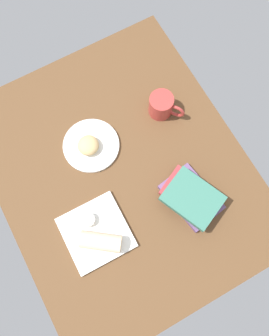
{
  "coord_description": "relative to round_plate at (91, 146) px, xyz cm",
  "views": [
    {
      "loc": [
        31.63,
        -11.92,
        128.83
      ],
      "look_at": [
        1.71,
        4.56,
        7.0
      ],
      "focal_mm": 36.85,
      "sensor_mm": 36.0,
      "label": 1
    }
  ],
  "objects": [
    {
      "name": "sauce_cup",
      "position": [
        25.12,
        -13.52,
        2.34
      ],
      "size": [
        4.86,
        4.86,
        2.7
      ],
      "color": "silver",
      "rests_on": "square_plate"
    },
    {
      "name": "book_stack",
      "position": [
        35.64,
        22.45,
        3.0
      ],
      "size": [
        25.04,
        21.15,
        7.53
      ],
      "color": "#6B4C7A",
      "rests_on": "dining_table"
    },
    {
      "name": "round_plate",
      "position": [
        0.0,
        0.0,
        0.0
      ],
      "size": [
        21.49,
        21.49,
        1.4
      ],
      "primitive_type": "cylinder",
      "color": "white",
      "rests_on": "dining_table"
    },
    {
      "name": "scone_pastry",
      "position": [
        0.52,
        -1.08,
        3.02
      ],
      "size": [
        11.18,
        11.21,
        4.65
      ],
      "primitive_type": "ellipsoid",
      "rotation": [
        0.0,
        0.0,
        5.35
      ],
      "color": "tan",
      "rests_on": "round_plate"
    },
    {
      "name": "breakfast_wrap",
      "position": [
        34.1,
        -13.12,
        3.91
      ],
      "size": [
        13.29,
        14.91,
        6.03
      ],
      "primitive_type": "cylinder",
      "rotation": [
        1.57,
        0.0,
        5.64
      ],
      "color": "beige",
      "rests_on": "square_plate"
    },
    {
      "name": "square_plate",
      "position": [
        30.11,
        -13.3,
        0.1
      ],
      "size": [
        22.59,
        22.59,
        1.6
      ],
      "primitive_type": "cube",
      "rotation": [
        0.0,
        0.0,
        -0.02
      ],
      "color": "white",
      "rests_on": "dining_table"
    },
    {
      "name": "coffee_mug",
      "position": [
        0.11,
        30.7,
        4.21
      ],
      "size": [
        12.64,
        11.02,
        9.6
      ],
      "color": "#B23833",
      "rests_on": "dining_table"
    },
    {
      "name": "dining_table",
      "position": [
        14.63,
        5.3,
        -2.7
      ],
      "size": [
        110.0,
        90.0,
        4.0
      ],
      "primitive_type": "cube",
      "color": "brown",
      "rests_on": "ground"
    }
  ]
}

